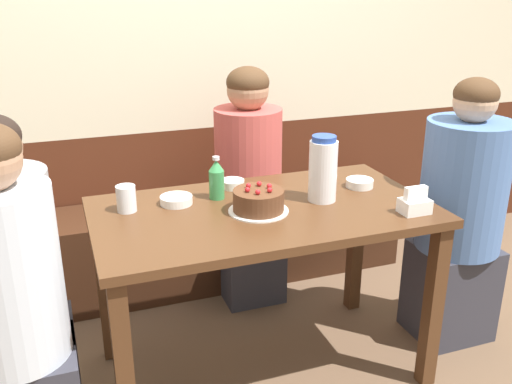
% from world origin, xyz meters
% --- Properties ---
extents(ground_plane, '(12.00, 12.00, 0.00)m').
position_xyz_m(ground_plane, '(0.00, 0.00, 0.00)').
color(ground_plane, brown).
extents(back_wall, '(4.80, 0.04, 2.50)m').
position_xyz_m(back_wall, '(0.00, 1.05, 1.25)').
color(back_wall, '#4C2314').
rests_on(back_wall, ground_plane).
extents(bench_seat, '(2.17, 0.38, 0.47)m').
position_xyz_m(bench_seat, '(0.00, 0.83, 0.23)').
color(bench_seat, '#381E11').
rests_on(bench_seat, ground_plane).
extents(dining_table, '(1.31, 0.73, 0.75)m').
position_xyz_m(dining_table, '(0.00, 0.00, 0.64)').
color(dining_table, '#4C2D19').
rests_on(dining_table, ground_plane).
extents(birthday_cake, '(0.23, 0.23, 0.11)m').
position_xyz_m(birthday_cake, '(-0.03, -0.03, 0.79)').
color(birthday_cake, white).
rests_on(birthday_cake, dining_table).
extents(water_pitcher, '(0.11, 0.11, 0.27)m').
position_xyz_m(water_pitcher, '(0.25, 0.00, 0.88)').
color(water_pitcher, white).
rests_on(water_pitcher, dining_table).
extents(soju_bottle, '(0.06, 0.06, 0.18)m').
position_xyz_m(soju_bottle, '(-0.14, 0.16, 0.83)').
color(soju_bottle, '#388E4C').
rests_on(soju_bottle, dining_table).
extents(napkin_holder, '(0.11, 0.08, 0.11)m').
position_xyz_m(napkin_holder, '(0.52, -0.24, 0.79)').
color(napkin_holder, white).
rests_on(napkin_holder, dining_table).
extents(bowl_soup_white, '(0.13, 0.13, 0.03)m').
position_xyz_m(bowl_soup_white, '(-0.31, 0.16, 0.76)').
color(bowl_soup_white, white).
rests_on(bowl_soup_white, dining_table).
extents(bowl_rice_small, '(0.12, 0.12, 0.03)m').
position_xyz_m(bowl_rice_small, '(0.47, 0.09, 0.76)').
color(bowl_rice_small, white).
rests_on(bowl_rice_small, dining_table).
extents(bowl_side_dish, '(0.10, 0.10, 0.03)m').
position_xyz_m(bowl_side_dish, '(-0.04, 0.26, 0.76)').
color(bowl_side_dish, white).
rests_on(bowl_side_dish, dining_table).
extents(glass_water_tall, '(0.08, 0.08, 0.10)m').
position_xyz_m(glass_water_tall, '(-0.50, 0.15, 0.80)').
color(glass_water_tall, silver).
rests_on(glass_water_tall, dining_table).
extents(person_teal_shirt, '(0.34, 0.31, 1.20)m').
position_xyz_m(person_teal_shirt, '(-0.92, -0.08, 0.56)').
color(person_teal_shirt, '#33333D').
rests_on(person_teal_shirt, ground_plane).
extents(person_pale_blue_shirt, '(0.37, 0.37, 1.21)m').
position_xyz_m(person_pale_blue_shirt, '(0.92, -0.04, 0.59)').
color(person_pale_blue_shirt, '#33333D').
rests_on(person_pale_blue_shirt, ground_plane).
extents(person_grey_tee, '(0.33, 0.34, 1.20)m').
position_xyz_m(person_grey_tee, '(0.15, 0.62, 0.58)').
color(person_grey_tee, '#33333D').
rests_on(person_grey_tee, ground_plane).
extents(person_dark_striped, '(0.34, 0.32, 1.21)m').
position_xyz_m(person_dark_striped, '(-0.92, -0.22, 0.58)').
color(person_dark_striped, '#33333D').
rests_on(person_dark_striped, ground_plane).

